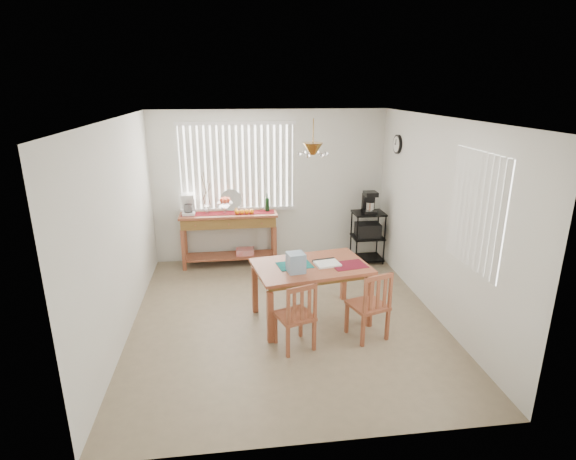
{
  "coord_description": "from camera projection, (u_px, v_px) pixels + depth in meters",
  "views": [
    {
      "loc": [
        -0.65,
        -5.34,
        2.96
      ],
      "look_at": [
        0.1,
        0.55,
        1.05
      ],
      "focal_mm": 28.0,
      "sensor_mm": 36.0,
      "label": 1
    }
  ],
  "objects": [
    {
      "name": "ground",
      "position": [
        286.0,
        317.0,
        6.03
      ],
      "size": [
        4.0,
        4.5,
        0.01
      ],
      "primitive_type": "cube",
      "color": "gray"
    },
    {
      "name": "room_shell",
      "position": [
        286.0,
        194.0,
        5.52
      ],
      "size": [
        4.2,
        4.7,
        2.7
      ],
      "color": "white",
      "rests_on": "ground"
    },
    {
      "name": "sideboard",
      "position": [
        230.0,
        226.0,
        7.62
      ],
      "size": [
        1.63,
        0.46,
        0.92
      ],
      "color": "#9F5335",
      "rests_on": "ground"
    },
    {
      "name": "sideboard_items",
      "position": [
        213.0,
        205.0,
        7.48
      ],
      "size": [
        1.55,
        0.39,
        0.7
      ],
      "color": "maroon",
      "rests_on": "sideboard"
    },
    {
      "name": "wire_cart",
      "position": [
        368.0,
        232.0,
        7.79
      ],
      "size": [
        0.53,
        0.42,
        0.9
      ],
      "color": "black",
      "rests_on": "ground"
    },
    {
      "name": "cart_items",
      "position": [
        369.0,
        202.0,
        7.64
      ],
      "size": [
        0.21,
        0.25,
        0.37
      ],
      "color": "black",
      "rests_on": "wire_cart"
    },
    {
      "name": "dining_table",
      "position": [
        311.0,
        271.0,
        5.79
      ],
      "size": [
        1.57,
        1.15,
        0.77
      ],
      "color": "#9F5335",
      "rests_on": "ground"
    },
    {
      "name": "table_items",
      "position": [
        304.0,
        263.0,
        5.58
      ],
      "size": [
        1.17,
        0.52,
        0.25
      ],
      "color": "#126A67",
      "rests_on": "dining_table"
    },
    {
      "name": "chair_left",
      "position": [
        296.0,
        316.0,
        5.19
      ],
      "size": [
        0.5,
        0.5,
        0.86
      ],
      "color": "#9F5335",
      "rests_on": "ground"
    },
    {
      "name": "chair_right",
      "position": [
        370.0,
        305.0,
        5.4
      ],
      "size": [
        0.52,
        0.52,
        0.89
      ],
      "color": "#9F5335",
      "rests_on": "ground"
    }
  ]
}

